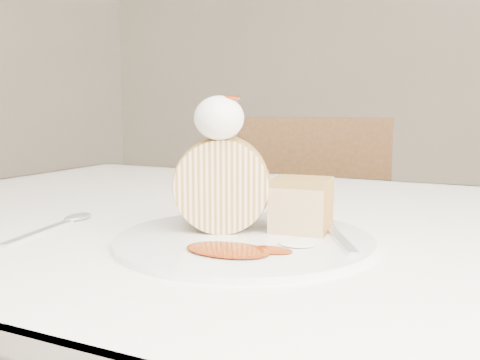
% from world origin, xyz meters
% --- Properties ---
extents(table, '(1.40, 0.90, 0.75)m').
position_xyz_m(table, '(0.00, 0.20, 0.66)').
color(table, white).
rests_on(table, ground).
extents(chair_far, '(0.53, 0.53, 0.88)m').
position_xyz_m(chair_far, '(-0.22, 0.99, 0.50)').
color(chair_far, brown).
rests_on(chair_far, ground).
extents(plate, '(0.33, 0.33, 0.01)m').
position_xyz_m(plate, '(0.01, 0.05, 0.75)').
color(plate, white).
rests_on(plate, table).
extents(roulade_slice, '(0.13, 0.10, 0.11)m').
position_xyz_m(roulade_slice, '(-0.03, 0.07, 0.81)').
color(roulade_slice, beige).
rests_on(roulade_slice, plate).
extents(cake_chunk, '(0.07, 0.07, 0.06)m').
position_xyz_m(cake_chunk, '(0.06, 0.10, 0.79)').
color(cake_chunk, '#A37D3D').
rests_on(cake_chunk, plate).
extents(whipped_cream, '(0.06, 0.06, 0.05)m').
position_xyz_m(whipped_cream, '(-0.02, 0.05, 0.89)').
color(whipped_cream, white).
rests_on(whipped_cream, roulade_slice).
extents(caramel_drizzle, '(0.03, 0.02, 0.01)m').
position_xyz_m(caramel_drizzle, '(-0.01, 0.05, 0.92)').
color(caramel_drizzle, maroon).
rests_on(caramel_drizzle, whipped_cream).
extents(caramel_pool, '(0.10, 0.07, 0.00)m').
position_xyz_m(caramel_pool, '(0.02, -0.02, 0.76)').
color(caramel_pool, maroon).
rests_on(caramel_pool, plate).
extents(fork, '(0.11, 0.17, 0.00)m').
position_xyz_m(fork, '(0.11, 0.08, 0.76)').
color(fork, silver).
rests_on(fork, plate).
extents(spoon, '(0.06, 0.17, 0.00)m').
position_xyz_m(spoon, '(-0.24, -0.03, 0.75)').
color(spoon, silver).
rests_on(spoon, table).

